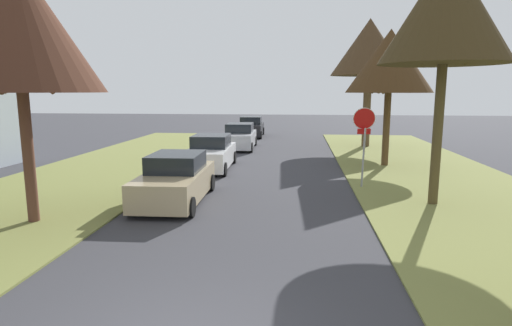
% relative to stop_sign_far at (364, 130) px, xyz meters
% --- Properties ---
extents(stop_sign_far, '(0.81, 0.50, 2.95)m').
position_rel_stop_sign_far_xyz_m(stop_sign_far, '(0.00, 0.00, 0.00)').
color(stop_sign_far, '#9EA0A5').
rests_on(stop_sign_far, grass_verge_right).
extents(street_tree_right_mid_a, '(3.86, 3.86, 7.60)m').
position_rel_stop_sign_far_xyz_m(street_tree_right_mid_a, '(1.91, -2.20, 3.82)').
color(street_tree_right_mid_a, '#4D4124').
rests_on(street_tree_right_mid_a, grass_verge_right).
extents(street_tree_right_mid_b, '(4.02, 4.02, 6.37)m').
position_rel_stop_sign_far_xyz_m(street_tree_right_mid_b, '(1.78, 4.91, 2.76)').
color(street_tree_right_mid_b, brown).
rests_on(street_tree_right_mid_b, grass_verge_right).
extents(street_tree_right_far, '(4.77, 4.77, 7.99)m').
position_rel_stop_sign_far_xyz_m(street_tree_right_far, '(1.94, 12.07, 4.06)').
color(street_tree_right_far, brown).
rests_on(street_tree_right_far, grass_verge_right).
extents(street_tree_left_mid_a, '(4.28, 4.28, 7.04)m').
position_rel_stop_sign_far_xyz_m(street_tree_left_mid_a, '(-9.63, -5.22, 3.13)').
color(street_tree_left_mid_a, brown).
rests_on(street_tree_left_mid_a, grass_verge_left).
extents(parked_sedan_tan, '(2.05, 4.45, 1.57)m').
position_rel_stop_sign_far_xyz_m(parked_sedan_tan, '(-6.36, -2.63, -1.45)').
color(parked_sedan_tan, tan).
rests_on(parked_sedan_tan, ground).
extents(parked_sedan_white, '(2.05, 4.45, 1.57)m').
position_rel_stop_sign_far_xyz_m(parked_sedan_white, '(-6.44, 3.33, -1.45)').
color(parked_sedan_white, white).
rests_on(parked_sedan_white, ground).
extents(parked_sedan_silver, '(2.05, 4.45, 1.57)m').
position_rel_stop_sign_far_xyz_m(parked_sedan_silver, '(-6.09, 10.44, -1.45)').
color(parked_sedan_silver, '#BCBCC1').
rests_on(parked_sedan_silver, ground).
extents(parked_sedan_black, '(2.05, 4.45, 1.57)m').
position_rel_stop_sign_far_xyz_m(parked_sedan_black, '(-6.18, 17.60, -1.45)').
color(parked_sedan_black, black).
rests_on(parked_sedan_black, ground).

